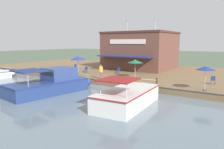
% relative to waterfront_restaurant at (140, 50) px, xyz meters
% --- Properties ---
extents(ground_plane, '(220.00, 220.00, 0.00)m').
position_rel_waterfront_restaurant_xyz_m(ground_plane, '(13.66, 2.29, -3.67)').
color(ground_plane, '#4C5B47').
extents(quay_deck, '(22.00, 56.00, 0.60)m').
position_rel_waterfront_restaurant_xyz_m(quay_deck, '(2.66, 2.29, -3.37)').
color(quay_deck, brown).
rests_on(quay_deck, ground).
extents(quay_edge_fender, '(0.20, 50.40, 0.10)m').
position_rel_waterfront_restaurant_xyz_m(quay_edge_fender, '(13.56, 2.29, -3.02)').
color(quay_edge_fender, '#2D2D33').
rests_on(quay_edge_fender, quay_deck).
extents(waterfront_restaurant, '(10.92, 10.58, 8.23)m').
position_rel_waterfront_restaurant_xyz_m(waterfront_restaurant, '(0.00, 0.00, 0.00)').
color(waterfront_restaurant, brown).
rests_on(waterfront_restaurant, quay_deck).
extents(patio_umbrella_far_corner, '(1.70, 1.70, 2.30)m').
position_rel_waterfront_restaurant_xyz_m(patio_umbrella_far_corner, '(12.24, 12.98, -0.99)').
color(patio_umbrella_far_corner, '#B7B7B7').
rests_on(patio_umbrella_far_corner, quay_deck).
extents(patio_umbrella_back_row, '(2.26, 2.26, 2.51)m').
position_rel_waterfront_restaurant_xyz_m(patio_umbrella_back_row, '(10.60, -4.39, -0.86)').
color(patio_umbrella_back_row, '#B7B7B7').
rests_on(patio_umbrella_back_row, quay_deck).
extents(patio_umbrella_near_quay_edge, '(1.92, 1.92, 2.29)m').
position_rel_waterfront_restaurant_xyz_m(patio_umbrella_near_quay_edge, '(9.57, 4.23, -1.00)').
color(patio_umbrella_near_quay_edge, '#B7B7B7').
rests_on(patio_umbrella_near_quay_edge, quay_deck).
extents(cafe_chair_back_row_seat, '(0.52, 0.52, 0.85)m').
position_rel_waterfront_restaurant_xyz_m(cafe_chair_back_row_seat, '(8.47, 13.02, -2.59)').
color(cafe_chair_back_row_seat, navy).
rests_on(cafe_chair_back_row_seat, quay_deck).
extents(cafe_chair_mid_patio, '(0.51, 0.51, 0.85)m').
position_rel_waterfront_restaurant_xyz_m(cafe_chair_mid_patio, '(9.21, -4.19, -2.59)').
color(cafe_chair_mid_patio, navy).
rests_on(cafe_chair_mid_patio, quay_deck).
extents(cafe_chair_under_first_umbrella, '(0.48, 0.48, 0.85)m').
position_rel_waterfront_restaurant_xyz_m(cafe_chair_under_first_umbrella, '(7.61, -7.96, -2.59)').
color(cafe_chair_under_first_umbrella, navy).
rests_on(cafe_chair_under_first_umbrella, quay_deck).
extents(cafe_chair_beside_entrance, '(0.45, 0.45, 0.85)m').
position_rel_waterfront_restaurant_xyz_m(cafe_chair_beside_entrance, '(7.65, 0.52, -2.59)').
color(cafe_chair_beside_entrance, navy).
rests_on(cafe_chair_beside_entrance, quay_deck).
extents(cafe_chair_facing_river, '(0.58, 0.58, 0.85)m').
position_rel_waterfront_restaurant_xyz_m(cafe_chair_facing_river, '(12.39, -5.01, -2.59)').
color(cafe_chair_facing_river, navy).
rests_on(cafe_chair_facing_river, quay_deck).
extents(person_near_entrance, '(0.49, 0.49, 1.74)m').
position_rel_waterfront_restaurant_xyz_m(person_near_entrance, '(12.63, 1.21, -1.96)').
color(person_near_entrance, '#4C4C56').
rests_on(person_near_entrance, quay_deck).
extents(motorboat_far_downstream, '(7.98, 3.57, 2.37)m').
position_rel_waterfront_restaurant_xyz_m(motorboat_far_downstream, '(18.29, 8.67, -2.88)').
color(motorboat_far_downstream, silver).
rests_on(motorboat_far_downstream, river_water).
extents(motorboat_second_along, '(9.46, 4.10, 2.46)m').
position_rel_waterfront_restaurant_xyz_m(motorboat_second_along, '(18.84, 0.32, -2.72)').
color(motorboat_second_along, navy).
rests_on(motorboat_second_along, river_water).
extents(mooring_post, '(0.22, 0.22, 0.94)m').
position_rel_waterfront_restaurant_xyz_m(mooring_post, '(13.31, 8.72, -2.59)').
color(mooring_post, '#473323').
rests_on(mooring_post, quay_deck).
extents(tree_upstream_bank, '(4.35, 4.15, 6.70)m').
position_rel_waterfront_restaurant_xyz_m(tree_upstream_bank, '(-3.70, -1.41, 1.44)').
color(tree_upstream_bank, brown).
rests_on(tree_upstream_bank, quay_deck).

